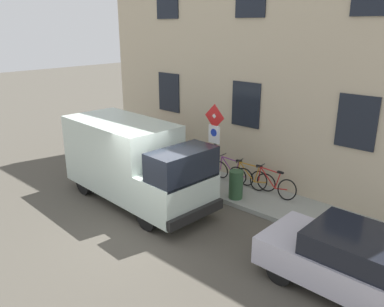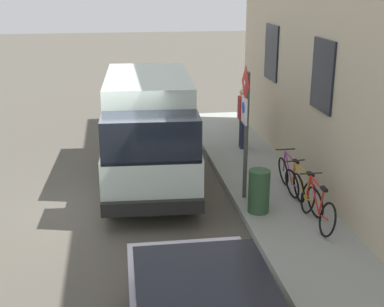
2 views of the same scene
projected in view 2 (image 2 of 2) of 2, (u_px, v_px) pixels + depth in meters
The scene contains 9 objects.
ground_plane at pixel (109, 211), 11.22m from camera, with size 80.00×80.00×0.00m, color #4B463E.
sidewalk_slab at pixel (274, 198), 11.71m from camera, with size 1.87×15.32×0.14m, color gray.
sign_post_stacked at pixel (245, 114), 11.00m from camera, with size 0.16×0.56×2.79m.
delivery_van at pixel (149, 128), 12.50m from camera, with size 2.28×5.43×2.50m.
bicycle_red at pixel (317, 206), 10.22m from camera, with size 0.46×1.71×0.89m.
bicycle_orange at pixel (303, 191), 10.96m from camera, with size 0.46×1.71×0.89m.
bicycle_purple at pixel (291, 177), 11.70m from camera, with size 0.46×1.71×0.89m.
pedestrian at pixel (243, 116), 14.69m from camera, with size 0.29×0.42×1.72m.
litter_bin at pixel (259, 191), 10.73m from camera, with size 0.44×0.44×0.90m, color #2D5133.
Camera 2 is at (0.20, -10.41, 4.70)m, focal length 49.22 mm.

